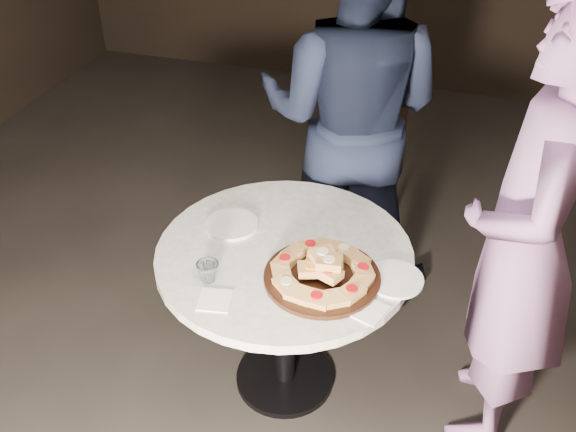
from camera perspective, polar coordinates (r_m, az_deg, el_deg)
The scene contains 12 objects.
floor at distance 2.96m, azimuth 1.79°, elevation -16.32°, with size 7.00×7.00×0.00m, color black.
table at distance 2.61m, azimuth -0.32°, elevation -5.47°, with size 1.14×1.14×0.76m.
serving_board at distance 2.38m, azimuth 3.04°, elevation -5.45°, with size 0.43×0.43×0.02m, color black.
focaccia_pile at distance 2.35m, azimuth 3.09°, elevation -4.75°, with size 0.39×0.38×0.10m.
plate_left at distance 2.65m, azimuth -5.04°, elevation -0.74°, with size 0.22×0.22×0.01m, color white.
plate_right at distance 2.41m, azimuth 9.47°, elevation -5.55°, with size 0.21×0.21×0.01m, color white.
water_glass at distance 2.37m, azimuth -7.13°, elevation -4.93°, with size 0.08×0.08×0.08m, color silver.
napkin_near at distance 2.31m, azimuth -6.53°, elevation -7.44°, with size 0.12×0.12×0.01m, color white.
napkin_far at distance 2.28m, azimuth 7.05°, elevation -8.29°, with size 0.12×0.12×0.01m, color white.
chair_far at distance 3.78m, azimuth 7.14°, elevation 6.02°, with size 0.45×0.46×0.84m.
diner_navy at distance 3.07m, azimuth 5.59°, elevation 8.93°, with size 0.93×0.73×1.92m, color black.
diner_teal at distance 2.41m, azimuth 20.26°, elevation -2.51°, with size 0.68×0.44×1.86m, color #856097.
Camera 1 is at (0.44, -1.77, 2.33)m, focal length 40.00 mm.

